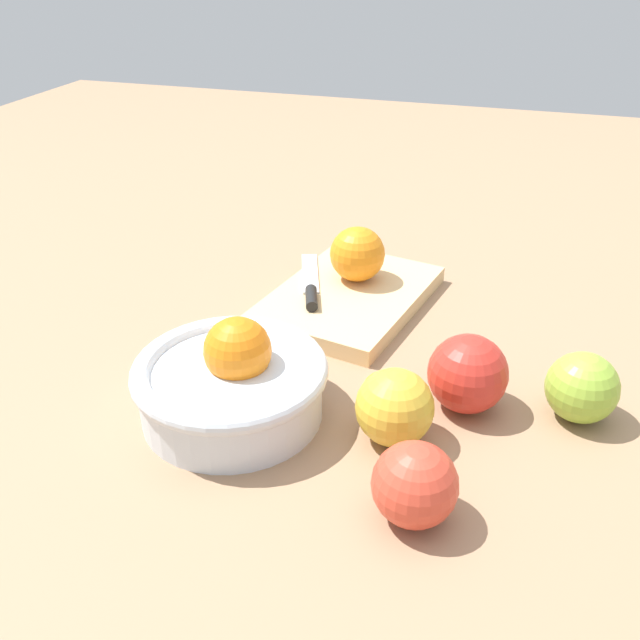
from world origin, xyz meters
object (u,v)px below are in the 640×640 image
at_px(cutting_board, 349,297).
at_px(knife, 311,287).
at_px(apple_front_left_2, 468,374).
at_px(apple_front_left, 582,388).
at_px(bowl, 232,382).
at_px(apple_front_left_4, 415,484).
at_px(orange_on_board, 357,254).
at_px(apple_front_left_3, 395,407).

distance_m(cutting_board, knife, 0.05).
bearing_deg(knife, apple_front_left_2, -126.44).
relative_size(knife, apple_front_left_2, 1.97).
bearing_deg(apple_front_left, knife, 66.23).
xyz_separation_m(bowl, knife, (0.23, -0.00, -0.01)).
bearing_deg(apple_front_left_4, knife, 30.69).
bearing_deg(orange_on_board, apple_front_left, -124.73).
bearing_deg(apple_front_left_3, knife, 34.15).
xyz_separation_m(bowl, orange_on_board, (0.28, -0.05, 0.02)).
bearing_deg(apple_front_left_2, bowl, 109.95).
bearing_deg(apple_front_left_4, apple_front_left_2, -7.76).
relative_size(orange_on_board, apple_front_left_3, 0.96).
distance_m(bowl, apple_front_left_4, 0.21).
distance_m(bowl, knife, 0.23).
height_order(orange_on_board, apple_front_left_3, orange_on_board).
height_order(cutting_board, apple_front_left_4, apple_front_left_4).
relative_size(orange_on_board, apple_front_left_2, 0.89).
distance_m(orange_on_board, apple_front_left, 0.32).
bearing_deg(apple_front_left_3, cutting_board, 23.98).
height_order(bowl, apple_front_left_4, bowl).
bearing_deg(orange_on_board, apple_front_left_2, -141.15).
distance_m(apple_front_left, apple_front_left_4, 0.22).
xyz_separation_m(knife, apple_front_left_3, (-0.22, -0.15, 0.01)).
relative_size(apple_front_left_2, apple_front_left_3, 1.08).
xyz_separation_m(apple_front_left_3, apple_front_left_4, (-0.09, -0.03, -0.00)).
height_order(orange_on_board, apple_front_left, orange_on_board).
distance_m(knife, apple_front_left_2, 0.26).
xyz_separation_m(orange_on_board, apple_front_left_2, (-0.20, -0.16, -0.02)).
distance_m(apple_front_left_2, apple_front_left_4, 0.16).
bearing_deg(knife, cutting_board, -71.86).
relative_size(bowl, apple_front_left_3, 2.58).
bearing_deg(apple_front_left_3, apple_front_left, -62.55).
height_order(cutting_board, apple_front_left_3, apple_front_left_3).
bearing_deg(apple_front_left_3, apple_front_left_2, -39.46).
distance_m(bowl, orange_on_board, 0.28).
distance_m(orange_on_board, apple_front_left_4, 0.39).
relative_size(cutting_board, knife, 1.54).
height_order(knife, apple_front_left_2, apple_front_left_2).
relative_size(orange_on_board, knife, 0.45).
height_order(bowl, knife, bowl).
height_order(cutting_board, apple_front_left, apple_front_left).
bearing_deg(knife, orange_on_board, -44.35).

